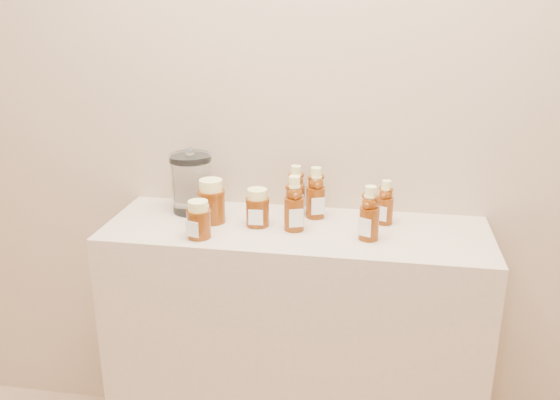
% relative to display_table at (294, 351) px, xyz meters
% --- Properties ---
extents(wall_back, '(3.50, 0.02, 2.70)m').
position_rel_display_table_xyz_m(wall_back, '(0.00, 0.20, 0.90)').
color(wall_back, tan).
rests_on(wall_back, ground).
extents(display_table, '(1.20, 0.40, 0.90)m').
position_rel_display_table_xyz_m(display_table, '(0.00, 0.00, 0.00)').
color(display_table, '#C1A78D').
rests_on(display_table, ground).
extents(bear_bottle_back_left, '(0.08, 0.08, 0.19)m').
position_rel_display_table_xyz_m(bear_bottle_back_left, '(-0.02, 0.13, 0.54)').
color(bear_bottle_back_left, '#5A2307').
rests_on(bear_bottle_back_left, display_table).
extents(bear_bottle_back_mid, '(0.08, 0.08, 0.19)m').
position_rel_display_table_xyz_m(bear_bottle_back_mid, '(0.05, 0.10, 0.55)').
color(bear_bottle_back_mid, '#5A2307').
rests_on(bear_bottle_back_mid, display_table).
extents(bear_bottle_back_right, '(0.07, 0.07, 0.16)m').
position_rel_display_table_xyz_m(bear_bottle_back_right, '(0.27, 0.09, 0.53)').
color(bear_bottle_back_right, '#5A2307').
rests_on(bear_bottle_back_right, display_table).
extents(bear_bottle_front_left, '(0.09, 0.09, 0.19)m').
position_rel_display_table_xyz_m(bear_bottle_front_left, '(-0.00, -0.01, 0.55)').
color(bear_bottle_front_left, '#5A2307').
rests_on(bear_bottle_front_left, display_table).
extents(bear_bottle_front_right, '(0.08, 0.08, 0.19)m').
position_rel_display_table_xyz_m(bear_bottle_front_right, '(0.23, -0.05, 0.54)').
color(bear_bottle_front_right, '#5A2307').
rests_on(bear_bottle_front_right, display_table).
extents(honey_jar_left, '(0.12, 0.12, 0.14)m').
position_rel_display_table_xyz_m(honey_jar_left, '(-0.27, 0.01, 0.52)').
color(honey_jar_left, '#5A2307').
rests_on(honey_jar_left, display_table).
extents(honey_jar_back, '(0.08, 0.08, 0.12)m').
position_rel_display_table_xyz_m(honey_jar_back, '(-0.12, 0.00, 0.51)').
color(honey_jar_back, '#5A2307').
rests_on(honey_jar_back, display_table).
extents(honey_jar_front, '(0.09, 0.09, 0.12)m').
position_rel_display_table_xyz_m(honey_jar_front, '(-0.27, -0.12, 0.51)').
color(honey_jar_front, '#5A2307').
rests_on(honey_jar_front, display_table).
extents(glass_canister, '(0.16, 0.16, 0.21)m').
position_rel_display_table_xyz_m(glass_canister, '(-0.36, 0.09, 0.56)').
color(glass_canister, white).
rests_on(glass_canister, display_table).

